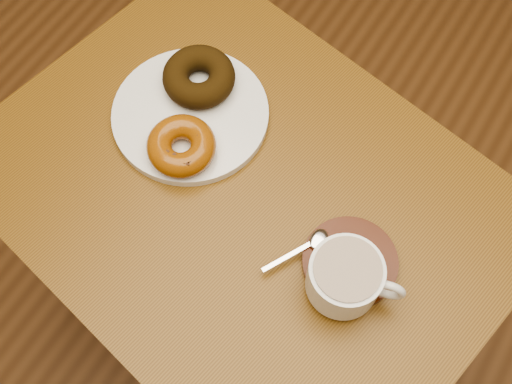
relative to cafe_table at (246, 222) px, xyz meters
The scene contains 8 objects.
ground 0.66m from the cafe_table, 12.58° to the left, with size 6.00×6.00×0.00m, color brown.
cafe_table is the anchor object (origin of this frame).
donut_plate 0.20m from the cafe_table, 155.33° to the left, with size 0.24×0.24×0.01m, color white.
donut_cinnamon 0.24m from the cafe_table, 143.73° to the left, with size 0.11×0.11×0.04m, color black.
donut_caramel 0.18m from the cafe_table, behind, with size 0.11×0.11×0.04m.
saucer 0.22m from the cafe_table, ahead, with size 0.13×0.13×0.01m, color #3D1508.
coffee_cup 0.26m from the cafe_table, 15.56° to the right, with size 0.13×0.10×0.07m.
teaspoon 0.18m from the cafe_table, 10.34° to the right, with size 0.06×0.10×0.01m.
Camera 1 is at (-0.03, -0.39, 1.56)m, focal length 45.00 mm.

